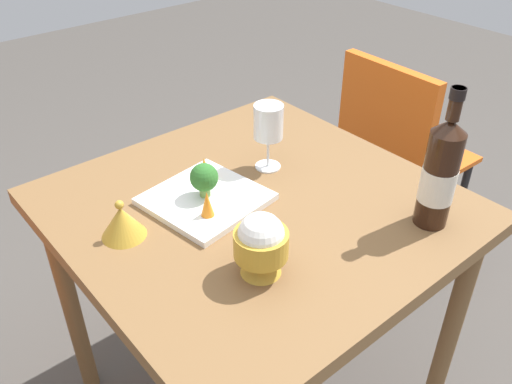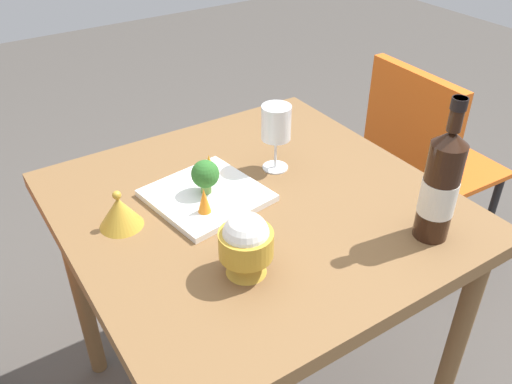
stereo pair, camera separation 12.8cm
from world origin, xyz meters
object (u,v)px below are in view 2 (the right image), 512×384
at_px(wine_bottle, 440,186).
at_px(wine_glass, 276,124).
at_px(rice_bowl, 246,243).
at_px(carrot_garnish_right, 209,165).
at_px(broccoli_floret, 205,175).
at_px(chair_near_window, 421,152).
at_px(serving_plate, 207,195).
at_px(rice_bowl_lid, 120,212).
at_px(carrot_garnish_left, 204,200).

distance_m(wine_bottle, wine_glass, 0.44).
height_order(wine_glass, rice_bowl, wine_glass).
bearing_deg(rice_bowl, carrot_garnish_right, -17.03).
xyz_separation_m(rice_bowl, broccoli_floret, (0.28, -0.06, -0.01)).
relative_size(chair_near_window, serving_plate, 2.99).
height_order(serving_plate, broccoli_floret, broccoli_floret).
height_order(rice_bowl_lid, carrot_garnish_right, rice_bowl_lid).
relative_size(wine_bottle, carrot_garnish_left, 5.28).
height_order(serving_plate, carrot_garnish_right, carrot_garnish_right).
bearing_deg(rice_bowl_lid, carrot_garnish_left, -113.54).
distance_m(serving_plate, carrot_garnish_left, 0.09).
bearing_deg(carrot_garnish_right, rice_bowl, 162.97).
bearing_deg(rice_bowl_lid, carrot_garnish_right, -78.17).
relative_size(wine_bottle, rice_bowl_lid, 3.29).
relative_size(wine_glass, carrot_garnish_right, 2.99).
xyz_separation_m(rice_bowl_lid, carrot_garnish_right, (0.05, -0.26, 0.01)).
bearing_deg(chair_near_window, serving_plate, -80.28).
xyz_separation_m(wine_glass, rice_bowl_lid, (-0.01, 0.43, -0.09)).
height_order(chair_near_window, wine_glass, wine_glass).
height_order(rice_bowl, carrot_garnish_right, rice_bowl).
bearing_deg(wine_glass, carrot_garnish_left, 109.00).
bearing_deg(carrot_garnish_right, rice_bowl_lid, 101.83).
xyz_separation_m(chair_near_window, rice_bowl_lid, (-0.12, 1.16, 0.27)).
relative_size(rice_bowl_lid, carrot_garnish_right, 1.67).
height_order(rice_bowl_lid, serving_plate, rice_bowl_lid).
distance_m(serving_plate, carrot_garnish_right, 0.09).
bearing_deg(rice_bowl_lid, rice_bowl, -151.41).
height_order(wine_bottle, rice_bowl, wine_bottle).
height_order(rice_bowl_lid, broccoli_floret, broccoli_floret).
distance_m(chair_near_window, wine_bottle, 0.87).
bearing_deg(wine_bottle, carrot_garnish_left, 49.53).
distance_m(rice_bowl_lid, broccoli_floret, 0.22).
bearing_deg(serving_plate, wine_glass, -83.63).
distance_m(wine_glass, broccoli_floret, 0.23).
xyz_separation_m(chair_near_window, carrot_garnish_right, (-0.06, 0.90, 0.28)).
relative_size(chair_near_window, wine_bottle, 2.58).
bearing_deg(carrot_garnish_right, carrot_garnish_left, 146.82).
relative_size(chair_near_window, rice_bowl_lid, 8.50).
distance_m(broccoli_floret, carrot_garnish_right, 0.08).
xyz_separation_m(chair_near_window, serving_plate, (-0.13, 0.94, 0.24)).
bearing_deg(chair_near_window, wine_bottle, -46.84).
bearing_deg(wine_bottle, broccoli_floret, 40.93).
xyz_separation_m(chair_near_window, rice_bowl, (-0.40, 1.00, 0.30)).
xyz_separation_m(wine_bottle, broccoli_floret, (0.40, 0.34, -0.06)).
relative_size(rice_bowl, broccoli_floret, 1.65).
bearing_deg(rice_bowl_lid, chair_near_window, -84.13).
xyz_separation_m(wine_bottle, serving_plate, (0.39, 0.35, -0.12)).
distance_m(wine_glass, rice_bowl_lid, 0.44).
bearing_deg(carrot_garnish_left, rice_bowl_lid, 66.46).
relative_size(chair_near_window, carrot_garnish_right, 14.21).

